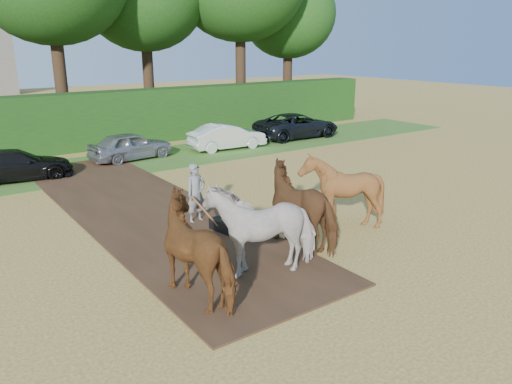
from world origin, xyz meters
TOP-DOWN VIEW (x-y plane):
  - ground at (0.00, 0.00)m, footprint 120.00×120.00m
  - earth_strip at (1.50, 7.00)m, footprint 4.50×17.00m
  - grass_verge at (0.00, 14.00)m, footprint 50.00×5.00m
  - hedgerow at (0.00, 18.50)m, footprint 46.00×1.60m
  - plough_team at (3.07, 1.27)m, footprint 7.69×6.12m
  - parked_cars at (3.86, 14.24)m, footprint 27.10×3.19m

SIDE VIEW (x-z plane):
  - ground at x=0.00m, z-range 0.00..0.00m
  - grass_verge at x=0.00m, z-range 0.00..0.03m
  - earth_strip at x=1.50m, z-range 0.00..0.05m
  - parked_cars at x=3.86m, z-range -0.03..1.45m
  - plough_team at x=3.07m, z-range -0.01..2.30m
  - hedgerow at x=0.00m, z-range 0.00..3.00m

